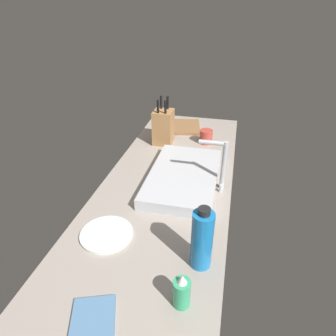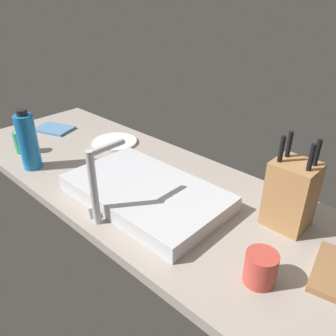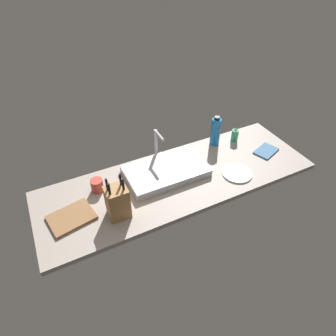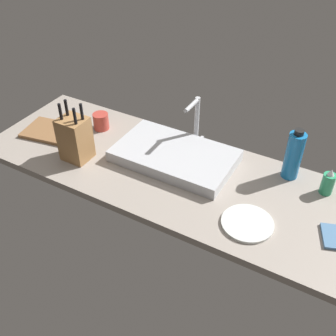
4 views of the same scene
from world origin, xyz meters
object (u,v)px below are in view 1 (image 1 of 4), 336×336
Objects in this scene: knife_block at (163,127)px; dish_towel at (92,326)px; sink_basin at (184,177)px; soap_bottle at (182,292)px; faucet at (221,162)px; cutting_board at (186,127)px; dinner_plate at (107,234)px; coffee_mug at (206,137)px; water_bottle at (202,239)px.

dish_towel is at bearing 4.71° from knife_block.
soap_bottle is (67.48, 11.85, 2.58)cm from sink_basin.
dish_towel is (78.85, -29.12, -14.10)cm from faucet.
knife_block reaches higher than dish_towel.
cutting_board reaches higher than dish_towel.
knife_block reaches higher than sink_basin.
dinner_plate and dish_towel have the same top height.
dish_towel is (122.21, 9.32, -10.32)cm from knife_block.
dinner_plate is (113.26, -11.55, -0.30)cm from cutting_board.
soap_bottle is 0.60× the size of dinner_plate.
dinner_plate is 96.55cm from coffee_mug.
sink_basin is at bearing -163.10° from water_bottle.
cutting_board reaches higher than dinner_plate.
knife_block is at bearing -158.59° from water_bottle.
cutting_board is 2.99× the size of coffee_mug.
soap_bottle is 27.17cm from dish_towel.
sink_basin is at bearing 9.12° from cutting_board.
cutting_board is 113.85cm from dinner_plate.
knife_block is at bearing -175.64° from dish_towel.
dish_towel is (13.18, -23.28, -4.75)cm from soap_bottle.
sink_basin is 21.41cm from faucet.
soap_bottle reaches higher than cutting_board.
soap_bottle is 18.28cm from water_bottle.
knife_block is at bearing -153.46° from sink_basin.
cutting_board is 122.27cm from water_bottle.
faucet is at bearing 177.31° from water_bottle.
coffee_mug is (-114.80, -6.27, -1.03)cm from soap_bottle.
sink_basin is at bearing 153.42° from dinner_plate.
cutting_board is 1.24× the size of dinner_plate.
cutting_board is 148.94cm from dish_towel.
sink_basin is 1.92× the size of knife_block.
knife_block is at bearing -20.13° from cutting_board.
knife_block is 3.37× the size of coffee_mug.
sink_basin is 68.56cm from soap_bottle.
faucet is at bearing 137.04° from dinner_plate.
knife_block is (-41.55, -20.75, 8.15)cm from sink_basin.
faucet is at bearing 159.73° from dish_towel.
water_bottle is at bearing 12.49° from cutting_board.
faucet is at bearing 13.84° from coffee_mug.
dish_towel is at bearing -60.49° from soap_bottle.
dinner_plate is (43.17, -40.19, -14.10)cm from faucet.
sink_basin reaches higher than cutting_board.
sink_basin is 50.34cm from dinner_plate.
coffee_mug is (-97.96, -9.81, -7.20)cm from water_bottle.
cutting_board is at bearing -167.51° from water_bottle.
water_bottle reaches higher than coffee_mug.
water_bottle reaches higher than sink_basin.
soap_bottle is at bearing 16.99° from knife_block.
knife_block is 2.33× the size of soap_bottle.
knife_block reaches higher than soap_bottle.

